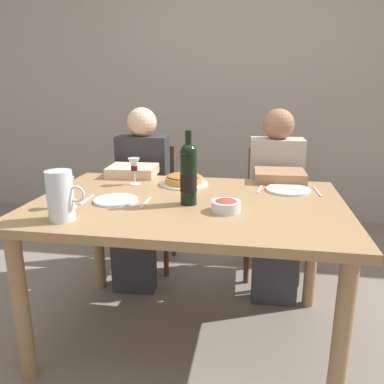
{
  "coord_description": "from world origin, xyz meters",
  "views": [
    {
      "loc": [
        0.32,
        -1.75,
        1.31
      ],
      "look_at": [
        0.03,
        -0.03,
        0.81
      ],
      "focal_mm": 35.86,
      "sensor_mm": 36.0,
      "label": 1
    }
  ],
  "objects_px": {
    "wine_bottle": "(188,174)",
    "chair_left": "(149,198)",
    "dinner_plate_left_setting": "(288,190)",
    "salad_bowl": "(226,205)",
    "dinner_plate_right_setting": "(116,200)",
    "dining_table": "(188,219)",
    "diner_right": "(276,196)",
    "wine_glass_right_diner": "(134,166)",
    "wine_glass_left_diner": "(68,187)",
    "water_pitcher": "(61,199)",
    "baked_tart": "(184,180)",
    "diner_left": "(140,191)",
    "chair_right": "(273,203)"
  },
  "relations": [
    {
      "from": "wine_bottle",
      "to": "chair_left",
      "type": "relative_size",
      "value": 0.4
    },
    {
      "from": "dinner_plate_left_setting",
      "to": "wine_bottle",
      "type": "bearing_deg",
      "value": -146.54
    },
    {
      "from": "salad_bowl",
      "to": "chair_left",
      "type": "height_order",
      "value": "chair_left"
    },
    {
      "from": "dinner_plate_right_setting",
      "to": "dinner_plate_left_setting",
      "type": "bearing_deg",
      "value": 21.9
    },
    {
      "from": "dining_table",
      "to": "dinner_plate_left_setting",
      "type": "relative_size",
      "value": 6.41
    },
    {
      "from": "diner_right",
      "to": "wine_glass_right_diner",
      "type": "bearing_deg",
      "value": 23.64
    },
    {
      "from": "wine_glass_left_diner",
      "to": "diner_right",
      "type": "relative_size",
      "value": 0.12
    },
    {
      "from": "wine_bottle",
      "to": "water_pitcher",
      "type": "relative_size",
      "value": 1.65
    },
    {
      "from": "wine_glass_left_diner",
      "to": "wine_bottle",
      "type": "bearing_deg",
      "value": 14.87
    },
    {
      "from": "baked_tart",
      "to": "chair_left",
      "type": "height_order",
      "value": "chair_left"
    },
    {
      "from": "water_pitcher",
      "to": "baked_tart",
      "type": "relative_size",
      "value": 0.78
    },
    {
      "from": "baked_tart",
      "to": "dinner_plate_right_setting",
      "type": "relative_size",
      "value": 1.28
    },
    {
      "from": "salad_bowl",
      "to": "dinner_plate_left_setting",
      "type": "bearing_deg",
      "value": 53.16
    },
    {
      "from": "diner_left",
      "to": "wine_bottle",
      "type": "bearing_deg",
      "value": 120.3
    },
    {
      "from": "dinner_plate_left_setting",
      "to": "diner_right",
      "type": "height_order",
      "value": "diner_right"
    },
    {
      "from": "wine_bottle",
      "to": "salad_bowl",
      "type": "relative_size",
      "value": 2.63
    },
    {
      "from": "wine_glass_right_diner",
      "to": "salad_bowl",
      "type": "bearing_deg",
      "value": -35.76
    },
    {
      "from": "wine_bottle",
      "to": "chair_right",
      "type": "distance_m",
      "value": 1.11
    },
    {
      "from": "diner_left",
      "to": "diner_right",
      "type": "height_order",
      "value": "same"
    },
    {
      "from": "water_pitcher",
      "to": "chair_right",
      "type": "xyz_separation_m",
      "value": [
        0.92,
        1.24,
        -0.36
      ]
    },
    {
      "from": "chair_right",
      "to": "diner_right",
      "type": "relative_size",
      "value": 0.75
    },
    {
      "from": "salad_bowl",
      "to": "dinner_plate_left_setting",
      "type": "distance_m",
      "value": 0.5
    },
    {
      "from": "diner_left",
      "to": "chair_right",
      "type": "bearing_deg",
      "value": -167.53
    },
    {
      "from": "chair_left",
      "to": "chair_right",
      "type": "xyz_separation_m",
      "value": [
        0.9,
        0.01,
        0.0
      ]
    },
    {
      "from": "dinner_plate_right_setting",
      "to": "salad_bowl",
      "type": "bearing_deg",
      "value": -6.63
    },
    {
      "from": "chair_left",
      "to": "baked_tart",
      "type": "bearing_deg",
      "value": 120.23
    },
    {
      "from": "wine_glass_left_diner",
      "to": "diner_left",
      "type": "xyz_separation_m",
      "value": [
        0.08,
        0.83,
        -0.24
      ]
    },
    {
      "from": "dining_table",
      "to": "chair_left",
      "type": "height_order",
      "value": "chair_left"
    },
    {
      "from": "water_pitcher",
      "to": "wine_glass_left_diner",
      "type": "height_order",
      "value": "water_pitcher"
    },
    {
      "from": "dinner_plate_right_setting",
      "to": "chair_right",
      "type": "relative_size",
      "value": 0.24
    },
    {
      "from": "wine_bottle",
      "to": "chair_right",
      "type": "height_order",
      "value": "wine_bottle"
    },
    {
      "from": "dinner_plate_left_setting",
      "to": "dinner_plate_right_setting",
      "type": "height_order",
      "value": "same"
    },
    {
      "from": "wine_glass_left_diner",
      "to": "chair_left",
      "type": "distance_m",
      "value": 1.13
    },
    {
      "from": "water_pitcher",
      "to": "salad_bowl",
      "type": "bearing_deg",
      "value": 18.76
    },
    {
      "from": "dining_table",
      "to": "chair_right",
      "type": "height_order",
      "value": "chair_right"
    },
    {
      "from": "dinner_plate_left_setting",
      "to": "salad_bowl",
      "type": "bearing_deg",
      "value": -126.84
    },
    {
      "from": "wine_bottle",
      "to": "salad_bowl",
      "type": "distance_m",
      "value": 0.23
    },
    {
      "from": "dinner_plate_left_setting",
      "to": "diner_left",
      "type": "relative_size",
      "value": 0.2
    },
    {
      "from": "chair_left",
      "to": "diner_right",
      "type": "xyz_separation_m",
      "value": [
        0.91,
        -0.22,
        0.12
      ]
    },
    {
      "from": "diner_left",
      "to": "water_pitcher",
      "type": "bearing_deg",
      "value": 85.31
    },
    {
      "from": "wine_bottle",
      "to": "chair_right",
      "type": "relative_size",
      "value": 0.4
    },
    {
      "from": "salad_bowl",
      "to": "dining_table",
      "type": "bearing_deg",
      "value": 146.71
    },
    {
      "from": "dinner_plate_left_setting",
      "to": "diner_left",
      "type": "height_order",
      "value": "diner_left"
    },
    {
      "from": "wine_bottle",
      "to": "baked_tart",
      "type": "bearing_deg",
      "value": 104.28
    },
    {
      "from": "chair_left",
      "to": "chair_right",
      "type": "relative_size",
      "value": 1.0
    },
    {
      "from": "chair_left",
      "to": "chair_right",
      "type": "height_order",
      "value": "same"
    },
    {
      "from": "baked_tart",
      "to": "wine_glass_left_diner",
      "type": "xyz_separation_m",
      "value": [
        -0.44,
        -0.5,
        0.07
      ]
    },
    {
      "from": "wine_bottle",
      "to": "diner_left",
      "type": "distance_m",
      "value": 0.87
    },
    {
      "from": "salad_bowl",
      "to": "wine_glass_right_diner",
      "type": "distance_m",
      "value": 0.68
    },
    {
      "from": "baked_tart",
      "to": "dinner_plate_right_setting",
      "type": "distance_m",
      "value": 0.46
    }
  ]
}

